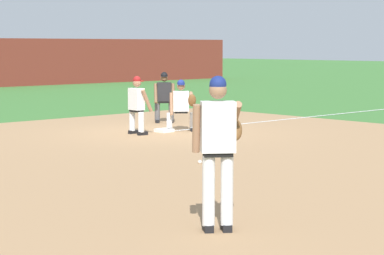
{
  "coord_description": "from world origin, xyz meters",
  "views": [
    {
      "loc": [
        -12.42,
        -14.44,
        2.21
      ],
      "look_at": [
        -4.38,
        -5.77,
        0.91
      ],
      "focal_mm": 70.0,
      "sensor_mm": 36.0,
      "label": 1
    }
  ],
  "objects_px": {
    "first_base_bag": "(164,130)",
    "baseball": "(200,162)",
    "first_baseman": "(182,103)",
    "baserunner": "(137,103)",
    "umpire": "(164,95)",
    "pitcher": "(219,143)"
  },
  "relations": [
    {
      "from": "first_base_bag",
      "to": "first_baseman",
      "type": "xyz_separation_m",
      "value": [
        0.44,
        -0.2,
        0.69
      ]
    },
    {
      "from": "first_base_bag",
      "to": "pitcher",
      "type": "xyz_separation_m",
      "value": [
        -6.22,
        -8.23,
        1.01
      ]
    },
    {
      "from": "baserunner",
      "to": "umpire",
      "type": "bearing_deg",
      "value": 35.9
    },
    {
      "from": "baseball",
      "to": "first_baseman",
      "type": "height_order",
      "value": "first_baseman"
    },
    {
      "from": "pitcher",
      "to": "first_baseman",
      "type": "distance_m",
      "value": 10.43
    },
    {
      "from": "first_base_bag",
      "to": "baseball",
      "type": "height_order",
      "value": "first_base_bag"
    },
    {
      "from": "baseball",
      "to": "first_base_bag",
      "type": "bearing_deg",
      "value": 56.64
    },
    {
      "from": "baserunner",
      "to": "umpire",
      "type": "distance_m",
      "value": 2.92
    },
    {
      "from": "first_base_bag",
      "to": "first_baseman",
      "type": "distance_m",
      "value": 0.84
    },
    {
      "from": "pitcher",
      "to": "first_baseman",
      "type": "xyz_separation_m",
      "value": [
        6.66,
        8.03,
        -0.33
      ]
    },
    {
      "from": "umpire",
      "to": "first_baseman",
      "type": "bearing_deg",
      "value": -119.15
    },
    {
      "from": "first_baseman",
      "to": "umpire",
      "type": "height_order",
      "value": "umpire"
    },
    {
      "from": "umpire",
      "to": "baserunner",
      "type": "bearing_deg",
      "value": -144.1
    },
    {
      "from": "baseball",
      "to": "pitcher",
      "type": "xyz_separation_m",
      "value": [
        -3.34,
        -3.85,
        1.02
      ]
    },
    {
      "from": "first_base_bag",
      "to": "pitcher",
      "type": "relative_size",
      "value": 0.2
    },
    {
      "from": "first_baseman",
      "to": "baserunner",
      "type": "relative_size",
      "value": 0.92
    },
    {
      "from": "first_baseman",
      "to": "umpire",
      "type": "relative_size",
      "value": 0.92
    },
    {
      "from": "first_base_bag",
      "to": "baseball",
      "type": "distance_m",
      "value": 5.23
    },
    {
      "from": "baserunner",
      "to": "pitcher",
      "type": "bearing_deg",
      "value": -123.03
    },
    {
      "from": "first_baseman",
      "to": "baserunner",
      "type": "xyz_separation_m",
      "value": [
        -1.26,
        0.26,
        0.06
      ]
    },
    {
      "from": "umpire",
      "to": "baseball",
      "type": "bearing_deg",
      "value": -125.68
    },
    {
      "from": "first_baseman",
      "to": "umpire",
      "type": "xyz_separation_m",
      "value": [
        1.1,
        1.98,
        0.06
      ]
    }
  ]
}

